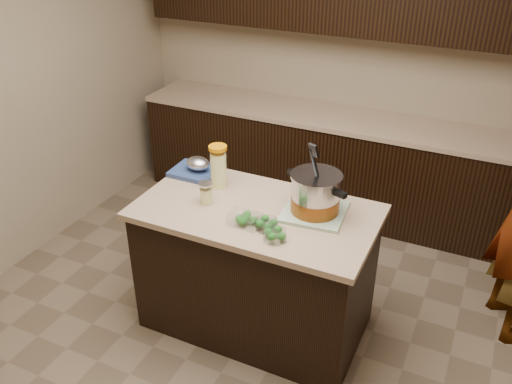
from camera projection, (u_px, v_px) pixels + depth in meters
ground_plane at (256, 321)px, 3.72m from camera, size 4.00×4.00×0.00m
room_shell at (256, 78)px, 2.88m from camera, size 4.04×4.04×2.72m
back_cabinets at (343, 110)px, 4.63m from camera, size 3.60×0.63×2.33m
island at (256, 269)px, 3.49m from camera, size 1.46×0.81×0.90m
dish_towel at (314, 212)px, 3.23m from camera, size 0.39×0.39×0.02m
stock_pot at (315, 196)px, 3.18m from camera, size 0.41×0.39×0.43m
lemonade_pitcher at (218, 168)px, 3.47m from camera, size 0.14×0.14×0.28m
mason_jar at (206, 193)px, 3.31m from camera, size 0.09×0.09×0.15m
broccoli_tub_left at (267, 225)px, 3.07m from camera, size 0.16×0.16×0.06m
broccoli_tub_right at (275, 236)px, 2.98m from camera, size 0.16×0.16×0.06m
broccoli_tub_rect at (245, 220)px, 3.12m from camera, size 0.19×0.14×0.06m
blue_tray at (197, 169)px, 3.66m from camera, size 0.32×0.26×0.12m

